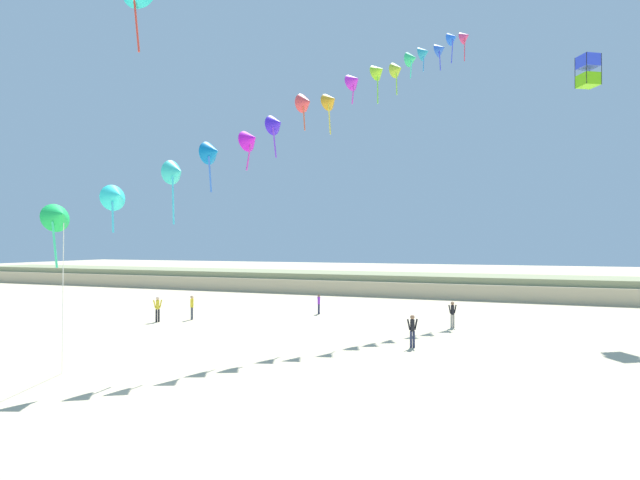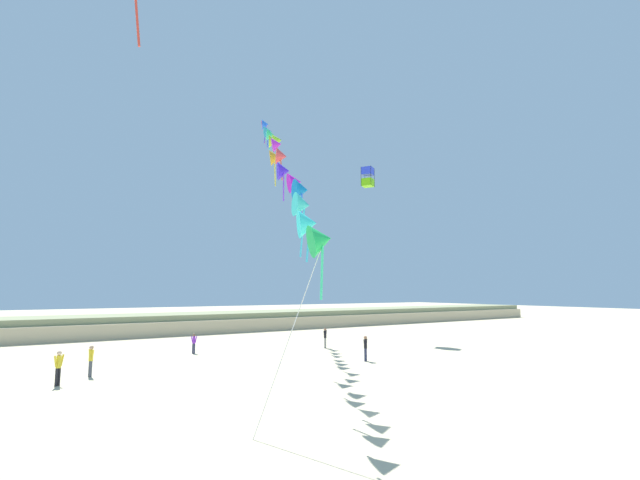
{
  "view_description": "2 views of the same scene",
  "coord_description": "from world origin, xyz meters",
  "px_view_note": "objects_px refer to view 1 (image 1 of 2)",
  "views": [
    {
      "loc": [
        10.34,
        -14.0,
        5.42
      ],
      "look_at": [
        0.02,
        13.41,
        5.64
      ],
      "focal_mm": 28.0,
      "sensor_mm": 36.0,
      "label": 1
    },
    {
      "loc": [
        -13.0,
        -11.75,
        4.81
      ],
      "look_at": [
        2.61,
        12.98,
        8.29
      ],
      "focal_mm": 24.0,
      "sensor_mm": 36.0,
      "label": 2
    }
  ],
  "objects_px": {
    "person_far_left": "(412,329)",
    "person_far_right": "(452,313)",
    "large_kite_mid_trail": "(588,71)",
    "person_mid_center": "(319,303)",
    "person_near_left": "(158,307)",
    "person_near_right": "(192,306)"
  },
  "relations": [
    {
      "from": "person_far_right",
      "to": "large_kite_mid_trail",
      "type": "xyz_separation_m",
      "value": [
        8.45,
        4.51,
        16.07
      ]
    },
    {
      "from": "person_near_left",
      "to": "large_kite_mid_trail",
      "type": "height_order",
      "value": "large_kite_mid_trail"
    },
    {
      "from": "person_far_left",
      "to": "person_far_right",
      "type": "bearing_deg",
      "value": 79.57
    },
    {
      "from": "person_mid_center",
      "to": "large_kite_mid_trail",
      "type": "bearing_deg",
      "value": 5.28
    },
    {
      "from": "person_mid_center",
      "to": "large_kite_mid_trail",
      "type": "xyz_separation_m",
      "value": [
        18.73,
        1.73,
        16.17
      ]
    },
    {
      "from": "person_near_left",
      "to": "person_near_right",
      "type": "bearing_deg",
      "value": 47.46
    },
    {
      "from": "person_far_left",
      "to": "person_far_right",
      "type": "height_order",
      "value": "person_far_left"
    },
    {
      "from": "person_near_left",
      "to": "person_mid_center",
      "type": "distance_m",
      "value": 11.82
    },
    {
      "from": "person_near_right",
      "to": "person_mid_center",
      "type": "height_order",
      "value": "person_near_right"
    },
    {
      "from": "person_far_left",
      "to": "large_kite_mid_trail",
      "type": "relative_size",
      "value": 0.82
    },
    {
      "from": "person_near_left",
      "to": "person_far_right",
      "type": "height_order",
      "value": "person_near_left"
    },
    {
      "from": "person_far_left",
      "to": "person_mid_center",
      "type": "bearing_deg",
      "value": 132.15
    },
    {
      "from": "person_near_right",
      "to": "person_far_right",
      "type": "distance_m",
      "value": 18.02
    },
    {
      "from": "person_mid_center",
      "to": "large_kite_mid_trail",
      "type": "distance_m",
      "value": 24.81
    },
    {
      "from": "person_far_left",
      "to": "person_far_right",
      "type": "distance_m",
      "value": 7.26
    },
    {
      "from": "person_near_right",
      "to": "person_far_right",
      "type": "relative_size",
      "value": 1.03
    },
    {
      "from": "person_near_left",
      "to": "person_near_right",
      "type": "height_order",
      "value": "person_near_left"
    },
    {
      "from": "person_far_left",
      "to": "person_far_right",
      "type": "relative_size",
      "value": 1.02
    },
    {
      "from": "person_near_left",
      "to": "person_mid_center",
      "type": "relative_size",
      "value": 1.16
    },
    {
      "from": "person_mid_center",
      "to": "person_far_left",
      "type": "bearing_deg",
      "value": -47.85
    },
    {
      "from": "person_far_right",
      "to": "person_near_left",
      "type": "bearing_deg",
      "value": -166.05
    },
    {
      "from": "person_near_left",
      "to": "person_mid_center",
      "type": "height_order",
      "value": "person_near_left"
    }
  ]
}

